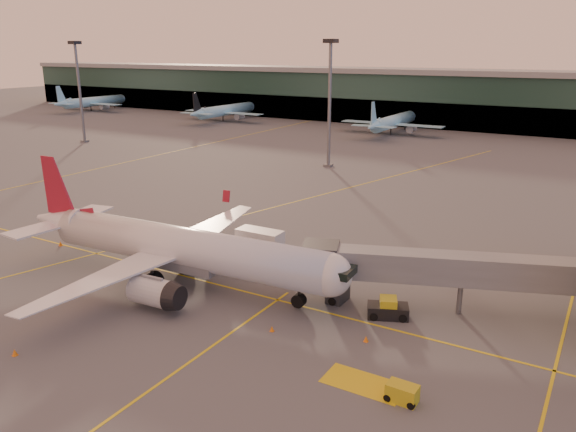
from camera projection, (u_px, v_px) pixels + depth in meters
The scene contains 16 objects.
ground at pixel (206, 308), 53.57m from camera, with size 600.00×600.00×0.00m, color #4C4F54.
taxi_markings at pixel (338, 197), 93.83m from camera, with size 100.12×173.00×0.01m.
terminal at pixel (502, 101), 168.03m from camera, with size 400.00×20.00×17.60m.
mast_west_far at pixel (79, 85), 144.29m from camera, with size 2.40×2.40×25.60m.
mast_west_near at pixel (330, 94), 113.49m from camera, with size 2.40×2.40×25.60m.
distant_aircraft_row at pixel (406, 135), 161.14m from camera, with size 290.00×34.00×13.00m.
main_airplane at pixel (175, 247), 58.34m from camera, with size 39.93×35.98×12.05m.
jet_bridge at pixel (480, 273), 51.12m from camera, with size 29.71×13.45×5.93m.
catering_truck at pixel (260, 245), 63.73m from camera, with size 5.36×2.50×4.12m.
gpu_cart at pixel (402, 393), 39.23m from camera, with size 2.27×1.37×1.29m.
pushback_tug at pixel (388, 309), 51.53m from camera, with size 4.17×3.27×1.90m.
cone_nose at pixel (366, 339), 47.33m from camera, with size 0.41×0.41×0.53m.
cone_tail at pixel (60, 244), 70.34m from camera, with size 0.48×0.48×0.61m.
cone_wing_right at pixel (15, 352), 45.19m from camera, with size 0.45×0.45×0.57m.
cone_wing_left at pixel (269, 232), 74.76m from camera, with size 0.41×0.41×0.52m.
cone_fwd at pixel (272, 329), 49.08m from camera, with size 0.39×0.39×0.50m.
Camera 1 is at (31.60, -38.01, 23.78)m, focal length 35.00 mm.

